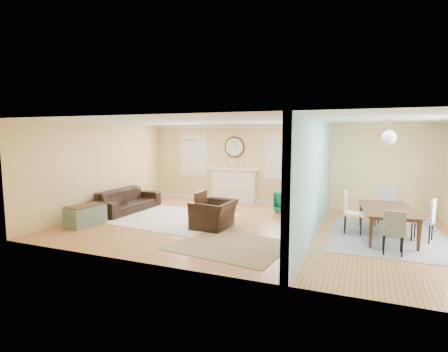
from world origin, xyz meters
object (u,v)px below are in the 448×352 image
Objects in this scene: sofa at (127,200)px; green_chair at (290,202)px; dining_table at (388,223)px; eames_chair at (214,214)px; credenza at (305,206)px.

sofa is 4.80m from green_chair.
dining_table is at bearing 171.59° from green_chair.
green_chair is (4.51, 1.64, -0.01)m from sofa.
sofa is 2.19× the size of eames_chair.
eames_chair is at bearing 85.27° from green_chair.
sofa is 1.50× the size of credenza.
green_chair is 0.99m from credenza.
eames_chair reaches higher than sofa.
credenza is 2.13m from dining_table.
dining_table reaches higher than green_chair.
eames_chair is 0.55× the size of dining_table.
eames_chair is at bearing -101.26° from sofa.
eames_chair is at bearing 92.88° from dining_table.
green_chair is (1.37, 2.36, -0.02)m from eames_chair.
dining_table is (2.51, -1.68, 0.02)m from green_chair.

